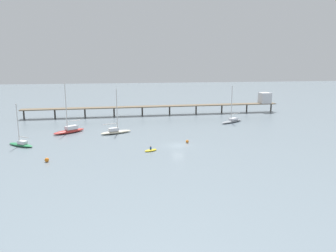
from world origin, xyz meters
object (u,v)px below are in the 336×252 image
at_px(sailboat_red, 70,130).
at_px(mooring_buoy_mid, 187,141).
at_px(sailboat_cream, 116,131).
at_px(pier, 194,104).
at_px(sailboat_green, 21,143).
at_px(dinghy_yellow, 151,150).
at_px(mooring_buoy_outer, 47,160).
at_px(sailboat_gray, 232,120).

xyz_separation_m(sailboat_red, mooring_buoy_mid, (27.63, -14.65, -0.46)).
bearing_deg(sailboat_red, sailboat_cream, -12.49).
height_order(pier, sailboat_green, sailboat_green).
relative_size(sailboat_cream, mooring_buoy_mid, 16.18).
height_order(pier, dinghy_yellow, pier).
distance_m(sailboat_red, mooring_buoy_outer, 24.43).
bearing_deg(mooring_buoy_mid, sailboat_cream, 142.93).
bearing_deg(mooring_buoy_outer, sailboat_green, 122.00).
xyz_separation_m(sailboat_green, dinghy_yellow, (27.37, -8.28, -0.38)).
relative_size(sailboat_green, dinghy_yellow, 3.07).
xyz_separation_m(sailboat_green, mooring_buoy_mid, (36.20, -2.80, -0.24)).
xyz_separation_m(sailboat_red, dinghy_yellow, (18.80, -20.13, -0.60)).
height_order(sailboat_cream, dinghy_yellow, sailboat_cream).
xyz_separation_m(sailboat_gray, dinghy_yellow, (-27.28, -27.52, -0.43)).
bearing_deg(dinghy_yellow, pier, 66.21).
height_order(sailboat_cream, mooring_buoy_mid, sailboat_cream).
relative_size(sailboat_cream, sailboat_gray, 1.03).
bearing_deg(pier, sailboat_gray, -66.19).
bearing_deg(sailboat_green, mooring_buoy_outer, -58.00).
relative_size(sailboat_gray, mooring_buoy_outer, 13.86).
bearing_deg(sailboat_cream, sailboat_green, -155.39).
relative_size(pier, mooring_buoy_outer, 110.12).
distance_m(pier, sailboat_cream, 38.29).
bearing_deg(dinghy_yellow, sailboat_red, 133.05).
xyz_separation_m(pier, sailboat_red, (-38.50, -24.57, -2.79)).
bearing_deg(dinghy_yellow, sailboat_gray, 45.25).
bearing_deg(mooring_buoy_outer, dinghy_yellow, 12.38).
xyz_separation_m(dinghy_yellow, mooring_buoy_mid, (8.82, 5.48, 0.14)).
distance_m(sailboat_cream, sailboat_red, 11.94).
distance_m(sailboat_gray, sailboat_red, 46.67).
distance_m(pier, sailboat_gray, 19.00).
bearing_deg(pier, sailboat_green, -142.27).
bearing_deg(mooring_buoy_mid, pier, 74.50).
distance_m(sailboat_green, dinghy_yellow, 28.60).
relative_size(sailboat_green, sailboat_cream, 0.82).
height_order(sailboat_green, mooring_buoy_outer, sailboat_green).
bearing_deg(sailboat_red, mooring_buoy_outer, -91.69).
bearing_deg(sailboat_cream, dinghy_yellow, -67.85).
bearing_deg(sailboat_green, mooring_buoy_mid, -4.42).
distance_m(sailboat_cream, dinghy_yellow, 18.95).
height_order(sailboat_gray, sailboat_red, sailboat_red).
xyz_separation_m(sailboat_green, sailboat_red, (8.57, 11.85, 0.22)).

